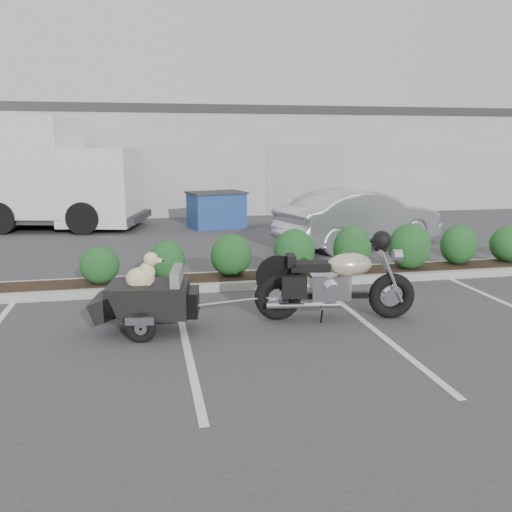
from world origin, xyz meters
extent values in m
plane|color=#38383A|center=(0.00, 0.00, 0.00)|extent=(90.00, 90.00, 0.00)
cube|color=#9E9E93|center=(1.00, 2.20, 0.07)|extent=(12.00, 1.00, 0.15)
cube|color=#9EA099|center=(0.00, 17.00, 2.00)|extent=(26.00, 10.00, 4.00)
torus|color=black|center=(-0.05, -0.02, 0.35)|extent=(0.73, 0.29, 0.71)
torus|color=black|center=(1.67, -0.29, 0.35)|extent=(0.73, 0.29, 0.71)
cylinder|color=silver|center=(-0.05, -0.02, 0.35)|extent=(0.31, 0.17, 0.30)
cylinder|color=silver|center=(1.67, -0.29, 0.35)|extent=(0.27, 0.14, 0.25)
cylinder|color=silver|center=(1.59, -0.38, 0.74)|extent=(0.46, 0.12, 0.94)
cylinder|color=silver|center=(1.62, -0.17, 0.74)|extent=(0.46, 0.12, 0.94)
cylinder|color=silver|center=(1.43, -0.25, 1.14)|extent=(0.15, 0.74, 0.04)
cylinder|color=silver|center=(1.73, -0.30, 0.97)|extent=(0.15, 0.21, 0.19)
sphere|color=black|center=(1.34, -0.56, 1.27)|extent=(0.31, 0.31, 0.27)
cube|color=silver|center=(0.73, -0.14, 0.51)|extent=(0.63, 0.45, 0.36)
cube|color=black|center=(0.84, -0.16, 0.37)|extent=(0.96, 0.25, 0.08)
ellipsoid|color=#C0B69B|center=(1.02, -0.18, 0.85)|extent=(0.75, 0.50, 0.35)
cube|color=black|center=(0.42, -0.09, 0.82)|extent=(0.62, 0.40, 0.13)
cube|color=black|center=(0.14, -0.05, 0.92)|extent=(0.17, 0.33, 0.17)
cylinder|color=silver|center=(0.29, -0.26, 0.27)|extent=(1.11, 0.27, 0.10)
cylinder|color=silver|center=(0.35, 0.11, 0.27)|extent=(1.11, 0.27, 0.10)
cube|color=black|center=(0.11, -0.34, 0.58)|extent=(0.38, 0.20, 0.32)
cube|color=black|center=(-1.96, -0.15, 0.48)|extent=(1.22, 0.92, 0.44)
cube|color=slate|center=(-1.57, -0.21, 0.76)|extent=(0.23, 0.67, 0.32)
cube|color=slate|center=(-1.91, -0.16, 0.59)|extent=(0.83, 0.76, 0.04)
cube|color=black|center=(-2.54, -0.06, 0.40)|extent=(0.51, 0.81, 0.39)
cube|color=black|center=(-1.38, -0.24, 0.42)|extent=(0.29, 0.56, 0.36)
torus|color=black|center=(-2.08, -0.58, 0.19)|extent=(0.43, 0.18, 0.41)
torus|color=black|center=(-1.95, 0.30, 0.19)|extent=(0.43, 0.18, 0.41)
cube|color=silver|center=(-2.09, -0.63, 0.32)|extent=(0.39, 0.14, 0.11)
cube|color=silver|center=(-1.94, 0.35, 0.32)|extent=(0.39, 0.14, 0.11)
cylinder|color=black|center=(-2.02, -0.14, 0.19)|extent=(0.19, 0.95, 0.04)
cylinder|color=silver|center=(-1.13, -0.28, 0.35)|extent=(0.63, 0.14, 0.04)
ellipsoid|color=beige|center=(-2.07, -0.15, 0.78)|extent=(0.43, 0.33, 0.32)
ellipsoid|color=beige|center=(-1.97, -0.16, 0.86)|extent=(0.26, 0.25, 0.29)
sphere|color=beige|center=(-1.91, -0.17, 1.05)|extent=(0.23, 0.23, 0.20)
ellipsoid|color=beige|center=(-1.82, -0.19, 1.03)|extent=(0.16, 0.11, 0.07)
sphere|color=black|center=(-1.76, -0.20, 1.03)|extent=(0.04, 0.04, 0.04)
ellipsoid|color=beige|center=(-1.96, -0.22, 1.07)|extent=(0.06, 0.05, 0.11)
ellipsoid|color=beige|center=(-1.94, -0.11, 1.07)|extent=(0.06, 0.05, 0.11)
cylinder|color=beige|center=(-1.95, -0.23, 0.66)|extent=(0.05, 0.05, 0.13)
cylinder|color=beige|center=(-1.93, -0.10, 0.66)|extent=(0.05, 0.05, 0.13)
imported|color=silver|center=(3.48, 5.42, 0.74)|extent=(4.74, 2.90, 1.47)
cube|color=navy|center=(0.27, 9.39, 0.55)|extent=(1.86, 1.46, 1.10)
cube|color=#2D2D30|center=(0.27, 9.39, 1.11)|extent=(1.97, 1.57, 0.05)
cube|color=silver|center=(-3.27, 9.90, 1.34)|extent=(2.65, 2.89, 2.35)
cube|color=black|center=(-3.27, 9.90, 1.02)|extent=(0.55, 2.00, 1.07)
cube|color=#2D2D30|center=(-5.66, 10.47, 0.37)|extent=(7.83, 4.02, 0.21)
cylinder|color=black|center=(-3.75, 8.81, 0.48)|extent=(1.01, 0.51, 0.96)
cylinder|color=black|center=(-3.21, 11.10, 0.48)|extent=(1.01, 0.51, 0.96)
cylinder|color=black|center=(-6.15, 9.38, 0.48)|extent=(1.01, 0.51, 0.96)
cylinder|color=black|center=(-5.60, 11.67, 0.48)|extent=(1.01, 0.51, 0.96)
camera|label=1|loc=(-1.97, -7.67, 2.62)|focal=38.00mm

